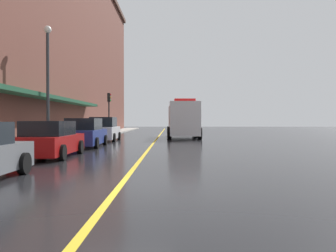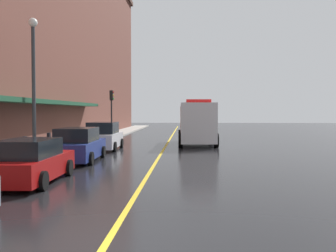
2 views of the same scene
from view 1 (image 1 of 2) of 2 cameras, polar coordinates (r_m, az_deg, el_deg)
ground_plane at (r=33.74m, az=-1.59°, el=-1.79°), size 112.00×112.00×0.00m
sidewalk_left at (r=34.52m, az=-11.94°, el=-1.62°), size 2.40×70.00×0.15m
lane_center_stripe at (r=33.74m, az=-1.59°, el=-1.78°), size 0.16×70.00×0.01m
brick_building_left at (r=36.45m, az=-22.49°, el=14.12°), size 11.52×64.00×19.91m
parked_car_1 at (r=16.17m, az=-18.44°, el=-2.14°), size 2.12×4.76×1.56m
parked_car_2 at (r=21.93m, az=-13.24°, el=-1.16°), size 2.21×4.89×1.72m
parked_car_3 at (r=27.90m, az=-10.26°, el=-0.61°), size 2.18×4.59×1.84m
box_truck at (r=32.10m, az=2.43°, el=0.95°), size 2.97×7.65×3.39m
parking_meter_0 at (r=21.92m, az=-16.98°, el=-0.51°), size 0.14×0.18×1.33m
parking_meter_1 at (r=19.14m, az=-19.63°, el=-0.73°), size 0.14×0.18×1.33m
street_lamp_left at (r=21.95m, az=-18.81°, el=8.22°), size 0.44×0.44×6.94m
traffic_light_near at (r=37.67m, az=-9.48°, el=3.28°), size 0.38×0.36×4.30m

